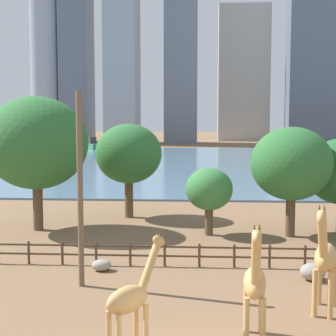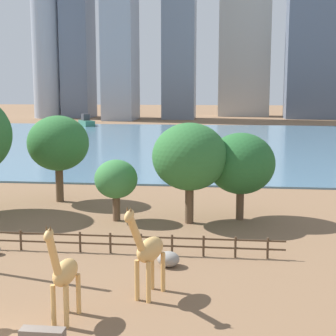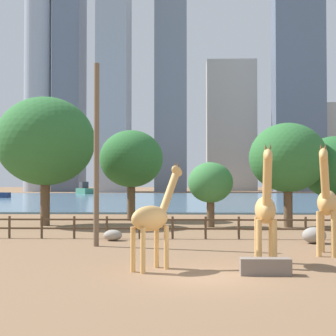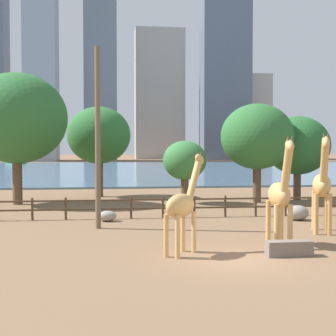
# 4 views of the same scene
# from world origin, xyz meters

# --- Properties ---
(ground_plane) EXTENTS (400.00, 400.00, 0.00)m
(ground_plane) POSITION_xyz_m (0.00, 80.00, 0.00)
(ground_plane) COLOR brown
(harbor_water) EXTENTS (180.00, 86.00, 0.20)m
(harbor_water) POSITION_xyz_m (0.00, 77.00, 0.10)
(harbor_water) COLOR slate
(harbor_water) RESTS_ON ground
(giraffe_companion) EXTENTS (1.00, 3.04, 4.74)m
(giraffe_companion) POSITION_xyz_m (2.46, 2.54, 2.22)
(giraffe_companion) COLOR tan
(giraffe_companion) RESTS_ON ground
(giraffe_young) EXTENTS (1.77, 3.53, 4.94)m
(giraffe_young) POSITION_xyz_m (5.70, 5.58, 2.37)
(giraffe_young) COLOR tan
(giraffe_young) RESTS_ON ground
(boulder_near_fence) EXTENTS (1.28, 1.17, 0.88)m
(boulder_near_fence) POSITION_xyz_m (6.21, 10.01, 0.44)
(boulder_near_fence) COLOR gray
(boulder_near_fence) RESTS_ON ground
(feeding_trough) EXTENTS (1.80, 0.60, 0.60)m
(feeding_trough) POSITION_xyz_m (2.14, 0.57, 0.30)
(feeding_trough) COLOR #72665B
(feeding_trough) RESTS_ON ground
(enclosure_fence) EXTENTS (26.12, 0.14, 1.30)m
(enclosure_fence) POSITION_xyz_m (-0.24, 12.00, 0.76)
(enclosure_fence) COLOR #4C3826
(enclosure_fence) RESTS_ON ground
(tree_left_large) EXTENTS (5.60, 5.60, 7.61)m
(tree_left_large) POSITION_xyz_m (6.74, 19.72, 5.06)
(tree_left_large) COLOR brown
(tree_left_large) RESTS_ON ground
(tree_center_broad) EXTENTS (5.23, 5.23, 6.76)m
(tree_center_broad) POSITION_xyz_m (10.58, 21.24, 4.38)
(tree_center_broad) COLOR brown
(tree_center_broad) RESTS_ON ground
(tree_right_tall) EXTENTS (5.43, 5.43, 7.73)m
(tree_right_tall) POSITION_xyz_m (-5.36, 25.87, 5.25)
(tree_right_tall) COLOR brown
(tree_right_tall) RESTS_ON ground
(tree_right_small) EXTENTS (3.30, 3.30, 4.75)m
(tree_right_small) POSITION_xyz_m (1.11, 19.79, 3.22)
(tree_right_small) COLOR brown
(tree_right_small) RESTS_ON ground
(boat_tug) EXTENTS (5.78, 7.25, 3.07)m
(boat_tug) POSITION_xyz_m (-26.68, 113.26, 1.24)
(boat_tug) COLOR #337259
(boat_tug) RESTS_ON harbor_water
(skyline_tower_needle) EXTENTS (10.28, 11.69, 62.19)m
(skyline_tower_needle) POSITION_xyz_m (-5.51, 149.25, 31.09)
(skyline_tower_needle) COLOR slate
(skyline_tower_needle) RESTS_ON ground
(skyline_block_central) EXTENTS (17.71, 8.69, 46.80)m
(skyline_block_central) POSITION_xyz_m (15.71, 167.78, 23.40)
(skyline_block_central) COLOR #B7B2A8
(skyline_block_central) RESTS_ON ground
(skyline_block_left) EXTENTS (17.33, 13.37, 30.25)m
(skyline_block_left) POSITION_xyz_m (46.22, 164.08, 15.12)
(skyline_block_left) COLOR #B7B2A8
(skyline_block_left) RESTS_ON ground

